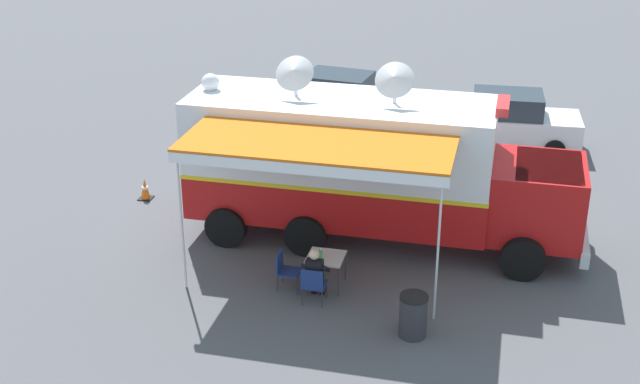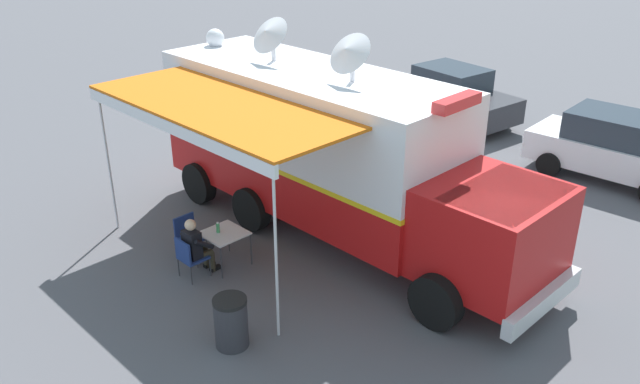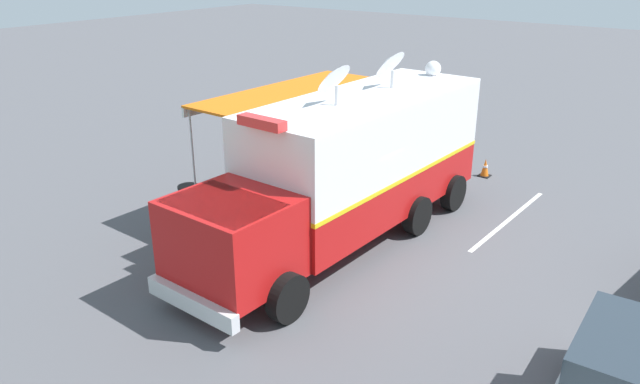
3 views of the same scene
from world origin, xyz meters
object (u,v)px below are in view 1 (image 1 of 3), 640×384
object	(u,v)px
car_far_corner	(510,120)
seated_responder	(315,273)
folding_table	(326,259)
folding_chair_beside_table	(285,268)
folding_chair_at_table	(313,283)
command_truck	(370,164)
trash_bin	(413,316)
traffic_cone	(145,189)
car_behind_truck	(341,100)
water_bottle	(321,253)

from	to	relation	value
car_far_corner	seated_responder	bearing A→B (deg)	-21.33
folding_table	folding_chair_beside_table	bearing A→B (deg)	-72.13
folding_table	folding_chair_at_table	size ratio (longest dim) A/B	0.95
command_truck	car_far_corner	size ratio (longest dim) A/B	2.24
command_truck	trash_bin	size ratio (longest dim) A/B	10.50
seated_responder	traffic_cone	xyz separation A→B (m)	(-4.20, -5.63, -0.37)
folding_chair_beside_table	trash_bin	size ratio (longest dim) A/B	0.96
seated_responder	car_far_corner	bearing A→B (deg)	158.67
car_behind_truck	car_far_corner	distance (m)	5.64
trash_bin	car_behind_truck	xyz separation A→B (m)	(-12.25, -3.72, 0.42)
folding_table	car_far_corner	xyz separation A→B (m)	(-9.66, 3.91, 0.21)
car_far_corner	folding_chair_beside_table	bearing A→B (deg)	-25.61
folding_table	car_behind_truck	distance (m)	10.82
command_truck	folding_table	size ratio (longest dim) A/B	11.61
water_bottle	traffic_cone	size ratio (longest dim) A/B	0.39
trash_bin	car_far_corner	world-z (taller)	car_far_corner
folding_table	trash_bin	distance (m)	2.61
command_truck	trash_bin	world-z (taller)	command_truck
command_truck	folding_table	xyz separation A→B (m)	(2.53, -0.57, -1.27)
seated_responder	trash_bin	world-z (taller)	seated_responder
folding_chair_at_table	water_bottle	bearing A→B (deg)	179.19
water_bottle	car_behind_truck	bearing A→B (deg)	-171.88
water_bottle	car_behind_truck	distance (m)	10.87
trash_bin	water_bottle	bearing A→B (deg)	-124.22
traffic_cone	seated_responder	bearing A→B (deg)	53.28
water_bottle	trash_bin	xyz separation A→B (m)	(1.48, 2.18, -0.38)
folding_chair_at_table	car_far_corner	bearing A→B (deg)	159.00
water_bottle	car_behind_truck	size ratio (longest dim) A/B	0.05
trash_bin	traffic_cone	xyz separation A→B (m)	(-5.14, -7.81, -0.18)
traffic_cone	folding_chair_beside_table	bearing A→B (deg)	51.63
folding_chair_beside_table	command_truck	bearing A→B (deg)	153.13
trash_bin	car_far_corner	size ratio (longest dim) A/B	0.21
folding_table	trash_bin	bearing A→B (deg)	53.38
folding_chair_beside_table	car_behind_truck	distance (m)	11.00
car_behind_truck	car_far_corner	size ratio (longest dim) A/B	1.04
folding_chair_at_table	folding_chair_beside_table	size ratio (longest dim) A/B	1.00
command_truck	car_behind_truck	size ratio (longest dim) A/B	2.16
traffic_cone	car_behind_truck	bearing A→B (deg)	150.03
water_bottle	traffic_cone	bearing A→B (deg)	-122.98
command_truck	traffic_cone	bearing A→B (deg)	-99.50
traffic_cone	car_behind_truck	distance (m)	8.23
folding_table	seated_responder	bearing A→B (deg)	-9.16
traffic_cone	car_far_corner	size ratio (longest dim) A/B	0.14
seated_responder	traffic_cone	world-z (taller)	seated_responder
folding_chair_beside_table	car_far_corner	world-z (taller)	car_far_corner
folding_chair_at_table	car_behind_truck	size ratio (longest dim) A/B	0.20
water_bottle	folding_chair_at_table	bearing A→B (deg)	-0.81
command_truck	traffic_cone	world-z (taller)	command_truck
command_truck	trash_bin	distance (m)	4.60
folding_chair_at_table	car_far_corner	distance (m)	11.21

